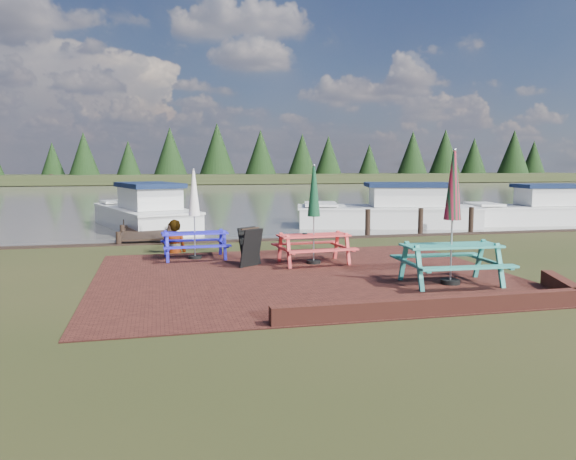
% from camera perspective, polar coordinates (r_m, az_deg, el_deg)
% --- Properties ---
extents(ground, '(120.00, 120.00, 0.00)m').
position_cam_1_polar(ground, '(11.46, 2.98, -5.68)').
color(ground, black).
rests_on(ground, ground).
extents(paving, '(9.00, 7.50, 0.02)m').
position_cam_1_polar(paving, '(12.40, 1.69, -4.67)').
color(paving, '#391712').
rests_on(paving, ground).
extents(brick_wall, '(6.21, 1.79, 0.30)m').
position_cam_1_polar(brick_wall, '(10.12, 18.76, -6.82)').
color(brick_wall, '#4C1E16').
rests_on(brick_wall, ground).
extents(water, '(120.00, 60.00, 0.02)m').
position_cam_1_polar(water, '(47.91, -9.46, 3.68)').
color(water, '#413D37').
rests_on(water, ground).
extents(far_treeline, '(120.00, 10.00, 8.10)m').
position_cam_1_polar(far_treeline, '(76.81, -10.95, 7.20)').
color(far_treeline, black).
rests_on(far_treeline, ground).
extents(picnic_table_teal, '(2.05, 1.85, 2.74)m').
position_cam_1_polar(picnic_table_teal, '(11.84, 16.29, -0.82)').
color(picnic_table_teal, teal).
rests_on(picnic_table_teal, ground).
extents(picnic_table_red, '(1.86, 1.68, 2.42)m').
position_cam_1_polar(picnic_table_red, '(13.77, 2.63, 0.01)').
color(picnic_table_red, red).
rests_on(picnic_table_red, ground).
extents(picnic_table_blue, '(1.73, 1.55, 2.32)m').
position_cam_1_polar(picnic_table_blue, '(14.66, -9.47, 0.18)').
color(picnic_table_blue, '#1D18B9').
rests_on(picnic_table_blue, ground).
extents(chalkboard, '(0.61, 0.83, 0.93)m').
position_cam_1_polar(chalkboard, '(13.48, -3.85, -1.72)').
color(chalkboard, black).
rests_on(chalkboard, ground).
extents(jetty, '(1.76, 9.08, 1.00)m').
position_cam_1_polar(jetty, '(22.15, -14.08, 0.44)').
color(jetty, black).
rests_on(jetty, ground).
extents(boat_jetty, '(4.52, 7.66, 2.10)m').
position_cam_1_polar(boat_jetty, '(23.55, -14.34, 1.56)').
color(boat_jetty, silver).
rests_on(boat_jetty, ground).
extents(boat_near, '(7.99, 4.42, 2.05)m').
position_cam_1_polar(boat_near, '(24.22, 10.43, 1.76)').
color(boat_near, silver).
rests_on(boat_near, ground).
extents(boat_far, '(6.44, 2.87, 1.95)m').
position_cam_1_polar(boat_far, '(27.11, 23.94, 1.75)').
color(boat_far, silver).
rests_on(boat_far, ground).
extents(person, '(0.70, 0.49, 1.83)m').
position_cam_1_polar(person, '(15.85, -11.53, 1.00)').
color(person, gray).
rests_on(person, ground).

